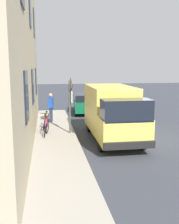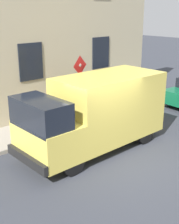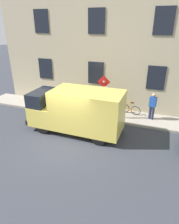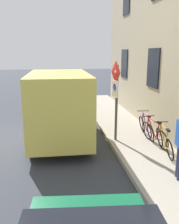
# 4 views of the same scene
# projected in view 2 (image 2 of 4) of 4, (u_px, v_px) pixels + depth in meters

# --- Properties ---
(ground_plane) EXTENTS (80.00, 80.00, 0.00)m
(ground_plane) POSITION_uv_depth(u_px,v_px,m) (118.00, 161.00, 9.85)
(ground_plane) COLOR #353841
(sidewalk_slab) EXTENTS (1.98, 16.44, 0.14)m
(sidewalk_slab) POSITION_uv_depth(u_px,v_px,m) (48.00, 126.00, 12.52)
(sidewalk_slab) COLOR #A1998D
(sidewalk_slab) RESTS_ON ground_plane
(building_facade) EXTENTS (0.75, 14.44, 8.10)m
(building_facade) POSITION_uv_depth(u_px,v_px,m) (24.00, 24.00, 12.17)
(building_facade) COLOR tan
(building_facade) RESTS_ON ground_plane
(sign_post_stacked) EXTENTS (0.18, 0.56, 2.66)m
(sign_post_stacked) POSITION_uv_depth(u_px,v_px,m) (80.00, 81.00, 12.08)
(sign_post_stacked) COLOR #474C47
(sign_post_stacked) RESTS_ON sidewalk_slab
(delivery_van) EXTENTS (2.05, 5.35, 2.50)m
(delivery_van) POSITION_uv_depth(u_px,v_px,m) (96.00, 112.00, 10.34)
(delivery_van) COLOR #E7CF55
(delivery_van) RESTS_ON ground_plane
(bicycle_orange) EXTENTS (0.50, 1.72, 0.89)m
(bicycle_orange) POSITION_uv_depth(u_px,v_px,m) (85.00, 102.00, 14.27)
(bicycle_orange) COLOR black
(bicycle_orange) RESTS_ON sidewalk_slab
(bicycle_red) EXTENTS (0.46, 1.72, 0.89)m
(bicycle_red) POSITION_uv_depth(u_px,v_px,m) (73.00, 105.00, 13.78)
(bicycle_red) COLOR black
(bicycle_red) RESTS_ON sidewalk_slab
(bicycle_purple) EXTENTS (0.46, 1.72, 0.89)m
(bicycle_purple) POSITION_uv_depth(u_px,v_px,m) (59.00, 109.00, 13.29)
(bicycle_purple) COLOR black
(bicycle_purple) RESTS_ON sidewalk_slab
(pedestrian) EXTENTS (0.35, 0.45, 1.72)m
(pedestrian) POSITION_uv_depth(u_px,v_px,m) (113.00, 86.00, 14.87)
(pedestrian) COLOR #262B47
(pedestrian) RESTS_ON sidewalk_slab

